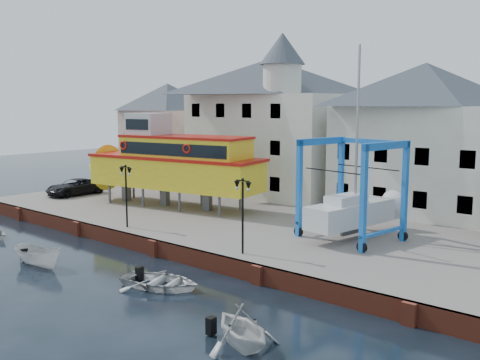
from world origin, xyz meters
The scene contains 14 objects.
ground centered at (0.00, 0.00, 0.00)m, with size 140.00×140.00×0.00m, color black.
hardstanding centered at (0.00, 11.00, 0.50)m, with size 44.00×22.00×1.00m, color #68615E.
quay_wall centered at (0.00, 0.10, 0.50)m, with size 44.00×0.47×1.00m.
building_pink centered at (-18.00, 18.00, 6.15)m, with size 8.00×7.00×10.30m.
building_white_main centered at (-4.87, 18.39, 7.34)m, with size 14.00×8.30×14.00m.
building_white_right centered at (9.00, 19.00, 6.60)m, with size 12.00×8.00×11.20m.
lamp_post_left centered at (-4.00, 1.20, 4.17)m, with size 1.12×0.32×4.20m.
lamp_post_right centered at (6.00, 1.20, 4.17)m, with size 1.12×0.32×4.20m.
tour_boat centered at (-7.83, 8.14, 4.50)m, with size 17.48×6.55×7.43m.
travel_lift centered at (9.06, 8.64, 2.95)m, with size 6.08×7.92×11.63m.
van centered at (-17.85, 6.32, 1.73)m, with size 2.42×5.24×1.46m, color black.
motorboat_a centered at (-3.51, -5.54, 0.00)m, with size 1.34×3.57×1.38m, color silver.
motorboat_b centered at (4.50, -3.52, 0.00)m, with size 3.02×4.22×0.87m, color silver.
motorboat_c centered at (11.90, -6.02, 0.00)m, with size 2.87×3.32×1.75m, color silver.
Camera 1 is at (24.11, -20.86, 9.14)m, focal length 40.00 mm.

